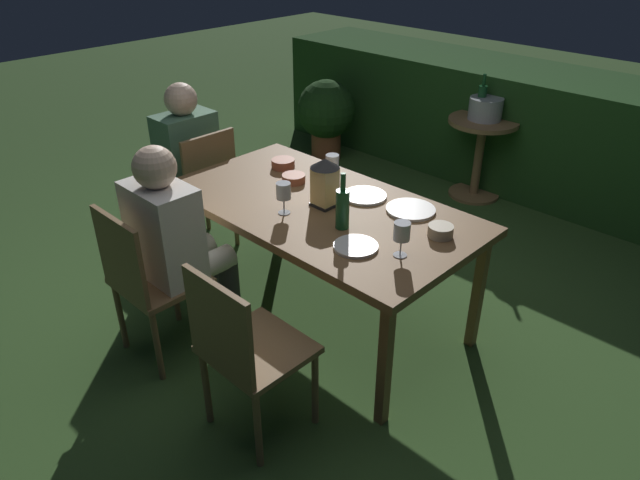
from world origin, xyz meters
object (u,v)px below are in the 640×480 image
object	(u,v)px
chair_side_left_b	(244,348)
ice_bucket	(485,107)
plate_b	(356,246)
lantern_centerpiece	(325,180)
green_bottle_on_table	(343,208)
person_in_cream	(177,238)
plate_c	(411,210)
chair_head_near	(202,186)
wine_glass_b	(284,192)
person_in_green	(182,157)
chair_side_left_a	(147,278)
bowl_bread	(441,231)
side_table	(480,146)
plate_a	(365,196)
bowl_salad	(294,178)
dining_table	(320,214)
potted_plant_by_hedge	(326,113)
bowl_olives	(283,163)
wine_glass_c	(332,164)
wine_glass_a	(402,233)

from	to	relation	value
chair_side_left_b	ice_bucket	xyz separation A→B (m)	(-0.61, 2.93, 0.27)
plate_b	ice_bucket	world-z (taller)	ice_bucket
plate_b	ice_bucket	xyz separation A→B (m)	(-0.67, 2.29, 0.02)
lantern_centerpiece	green_bottle_on_table	world-z (taller)	green_bottle_on_table
person_in_cream	lantern_centerpiece	distance (m)	0.82
person_in_cream	plate_c	xyz separation A→B (m)	(0.77, 0.93, 0.10)
chair_head_near	wine_glass_b	size ratio (longest dim) A/B	5.15
person_in_green	plate_b	size ratio (longest dim) A/B	5.44
chair_side_left_a	bowl_bread	size ratio (longest dim) A/B	7.08
bowl_bread	side_table	bearing A→B (deg)	114.64
green_bottle_on_table	plate_a	world-z (taller)	green_bottle_on_table
wine_glass_b	plate_a	xyz separation A→B (m)	(0.17, 0.44, -0.11)
chair_side_left_a	bowl_salad	xyz separation A→B (m)	(0.07, 0.96, 0.26)
person_in_green	bowl_salad	xyz separation A→B (m)	(0.98, 0.11, 0.11)
dining_table	plate_c	distance (m)	0.48
wine_glass_b	side_table	xyz separation A→B (m)	(-0.16, 2.28, -0.41)
dining_table	wine_glass_b	world-z (taller)	wine_glass_b
potted_plant_by_hedge	plate_b	bearing A→B (deg)	-43.68
bowl_salad	side_table	size ratio (longest dim) A/B	0.21
dining_table	chair_side_left_b	xyz separation A→B (m)	(0.38, -0.85, -0.19)
plate_c	potted_plant_by_hedge	bearing A→B (deg)	143.45
chair_side_left_b	bowl_olives	size ratio (longest dim) A/B	6.17
chair_side_left_b	green_bottle_on_table	world-z (taller)	green_bottle_on_table
chair_head_near	wine_glass_b	xyz separation A→B (m)	(1.03, -0.20, 0.36)
person_in_green	side_table	world-z (taller)	person_in_green
potted_plant_by_hedge	chair_side_left_a	bearing A→B (deg)	-63.98
wine_glass_b	bowl_bread	xyz separation A→B (m)	(0.72, 0.36, -0.09)
plate_c	bowl_olives	size ratio (longest dim) A/B	1.83
chair_side_left_a	ice_bucket	bearing A→B (deg)	87.03
green_bottle_on_table	potted_plant_by_hedge	world-z (taller)	green_bottle_on_table
lantern_centerpiece	plate_c	distance (m)	0.47
wine_glass_c	plate_b	bearing A→B (deg)	-38.36
bowl_bread	chair_head_near	bearing A→B (deg)	-174.83
person_in_cream	side_table	size ratio (longest dim) A/B	1.75
wine_glass_b	wine_glass_c	size ratio (longest dim) A/B	1.00
ice_bucket	potted_plant_by_hedge	size ratio (longest dim) A/B	0.46
lantern_centerpiece	wine_glass_b	world-z (taller)	lantern_centerpiece
bowl_bread	ice_bucket	bearing A→B (deg)	114.70
wine_glass_b	side_table	world-z (taller)	wine_glass_b
chair_side_left_b	plate_c	size ratio (longest dim) A/B	3.37
wine_glass_a	wine_glass_c	size ratio (longest dim) A/B	1.00
ice_bucket	plate_b	bearing A→B (deg)	-73.79
green_bottle_on_table	plate_a	size ratio (longest dim) A/B	1.21
person_in_green	wine_glass_c	bearing A→B (deg)	12.43
chair_head_near	bowl_bread	xyz separation A→B (m)	(1.75, 0.16, 0.27)
person_in_cream	ice_bucket	size ratio (longest dim) A/B	3.35
chair_side_left_a	chair_side_left_b	size ratio (longest dim) A/B	1.00
dining_table	potted_plant_by_hedge	size ratio (longest dim) A/B	2.28
chair_side_left_b	bowl_olives	bearing A→B (deg)	130.23
wine_glass_a	bowl_salad	xyz separation A→B (m)	(-0.94, 0.23, -0.09)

